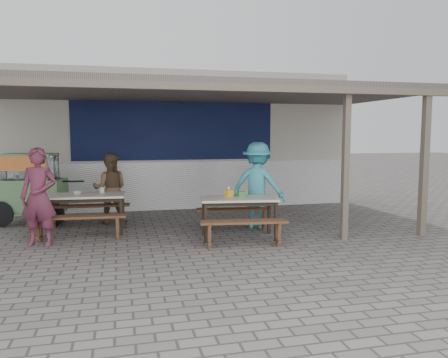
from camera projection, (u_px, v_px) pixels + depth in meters
ground at (207, 235)px, 8.25m from camera, size 60.00×60.00×0.00m
back_wall at (180, 141)px, 11.53m from camera, size 9.00×1.28×3.50m
warung_roof at (199, 94)px, 8.84m from camera, size 9.00×4.21×2.81m
table_left at (83, 198)px, 8.34m from camera, size 1.61×0.86×0.75m
bench_left_street at (79, 222)px, 7.78m from camera, size 1.67×0.40×0.45m
bench_left_wall at (89, 210)px, 8.98m from camera, size 1.67×0.40×0.45m
table_right at (239, 202)px, 7.93m from camera, size 1.45×0.88×0.75m
bench_right_street at (244, 227)px, 7.35m from camera, size 1.50×0.47×0.45m
bench_right_wall at (234, 214)px, 8.58m from camera, size 1.50×0.47×0.45m
vendor_cart at (31, 186)px, 9.20m from camera, size 1.93×1.03×1.49m
patron_street_side at (39, 197)px, 7.38m from camera, size 0.69×0.54×1.68m
patron_wall_side at (110, 189)px, 9.23m from camera, size 0.78×0.63×1.50m
patron_right_table at (258, 185)px, 8.82m from camera, size 1.29×1.16×1.74m
tissue_box at (229, 193)px, 8.04m from camera, size 0.17×0.17×0.13m
donation_box at (242, 194)px, 8.04m from camera, size 0.17×0.13×0.10m
condiment_jar at (102, 190)px, 8.59m from camera, size 0.09×0.09×0.10m
condiment_bowl at (77, 193)px, 8.42m from camera, size 0.19×0.19×0.04m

